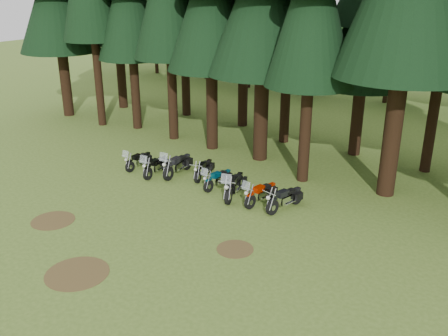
% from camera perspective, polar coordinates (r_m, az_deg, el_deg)
% --- Properties ---
extents(ground, '(120.00, 120.00, 0.00)m').
position_cam_1_polar(ground, '(21.12, -9.71, -6.09)').
color(ground, '#466421').
rests_on(ground, ground).
extents(pine_back_4, '(4.94, 4.94, 13.78)m').
position_cam_1_polar(pine_back_4, '(27.97, 16.21, 17.70)').
color(pine_back_4, black).
rests_on(pine_back_4, ground).
extents(decid_0, '(8.00, 7.78, 10.00)m').
position_cam_1_polar(decid_0, '(52.47, -7.86, 16.99)').
color(decid_0, black).
rests_on(decid_0, ground).
extents(decid_1, '(7.91, 7.69, 9.88)m').
position_cam_1_polar(decid_1, '(48.92, -1.95, 16.79)').
color(decid_1, black).
rests_on(decid_1, ground).
extents(decid_2, '(6.72, 6.53, 8.40)m').
position_cam_1_polar(decid_2, '(45.02, 3.11, 15.27)').
color(decid_2, black).
rests_on(decid_2, ground).
extents(decid_3, '(6.12, 5.95, 7.65)m').
position_cam_1_polar(decid_3, '(42.61, 10.05, 14.06)').
color(decid_3, black).
rests_on(decid_3, ground).
extents(decid_4, '(5.93, 5.76, 7.41)m').
position_cam_1_polar(decid_4, '(41.45, 18.81, 12.89)').
color(decid_4, black).
rests_on(decid_4, ground).
extents(dirt_patch_0, '(1.80, 1.80, 0.01)m').
position_cam_1_polar(dirt_patch_0, '(22.10, -18.95, -5.69)').
color(dirt_patch_0, '#4C3D1E').
rests_on(dirt_patch_0, ground).
extents(dirt_patch_1, '(1.40, 1.40, 0.01)m').
position_cam_1_polar(dirt_patch_1, '(18.89, 1.27, -9.23)').
color(dirt_patch_1, '#4C3D1E').
rests_on(dirt_patch_1, ground).
extents(dirt_patch_2, '(2.20, 2.20, 0.01)m').
position_cam_1_polar(dirt_patch_2, '(18.21, -16.43, -11.47)').
color(dirt_patch_2, '#4C3D1E').
rests_on(dirt_patch_2, ground).
extents(motorcycle_0, '(0.38, 1.99, 1.25)m').
position_cam_1_polar(motorcycle_0, '(26.70, -9.72, 0.83)').
color(motorcycle_0, black).
rests_on(motorcycle_0, ground).
extents(motorcycle_1, '(0.58, 2.20, 1.38)m').
position_cam_1_polar(motorcycle_1, '(25.64, -7.76, 0.18)').
color(motorcycle_1, black).
rests_on(motorcycle_1, ground).
extents(motorcycle_2, '(0.60, 2.48, 1.55)m').
position_cam_1_polar(motorcycle_2, '(25.50, -5.33, 0.31)').
color(motorcycle_2, black).
rests_on(motorcycle_2, ground).
extents(motorcycle_3, '(0.64, 2.03, 0.84)m').
position_cam_1_polar(motorcycle_3, '(25.10, -2.35, -0.19)').
color(motorcycle_3, black).
rests_on(motorcycle_3, ground).
extents(motorcycle_4, '(0.44, 2.05, 1.29)m').
position_cam_1_polar(motorcycle_4, '(23.89, -0.70, -1.30)').
color(motorcycle_4, black).
rests_on(motorcycle_4, ground).
extents(motorcycle_5, '(1.01, 2.46, 1.56)m').
position_cam_1_polar(motorcycle_5, '(22.89, 1.17, -2.10)').
color(motorcycle_5, black).
rests_on(motorcycle_5, ground).
extents(motorcycle_6, '(0.57, 2.20, 1.38)m').
position_cam_1_polar(motorcycle_6, '(22.30, 4.25, -2.97)').
color(motorcycle_6, black).
rests_on(motorcycle_6, ground).
extents(motorcycle_7, '(0.62, 2.25, 0.93)m').
position_cam_1_polar(motorcycle_7, '(21.87, 6.98, -3.56)').
color(motorcycle_7, black).
rests_on(motorcycle_7, ground).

